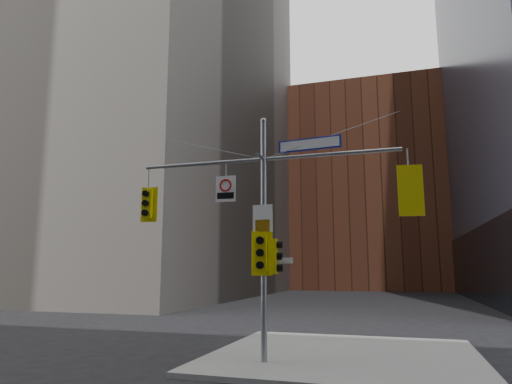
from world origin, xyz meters
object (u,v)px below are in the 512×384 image
Objects in this scene: traffic_light_west_arm at (147,204)px; regulatory_sign_arm at (226,188)px; traffic_light_pole_front at (261,253)px; signal_assembly at (264,211)px; traffic_light_pole_side at (275,256)px; traffic_light_east_arm at (410,191)px; street_sign_blade at (309,144)px.

regulatory_sign_arm is (2.71, -0.03, 0.38)m from traffic_light_west_arm.
traffic_light_pole_front is (3.92, -0.28, -1.62)m from traffic_light_west_arm.
regulatory_sign_arm is (-1.21, 0.25, 2.00)m from traffic_light_pole_front.
signal_assembly reaches higher than traffic_light_west_arm.
traffic_light_east_arm is at bearing -94.14° from traffic_light_pole_side.
signal_assembly is 4.15m from traffic_light_east_arm.
regulatory_sign_arm is at bearing -179.04° from signal_assembly.
regulatory_sign_arm is (-2.61, -0.02, -1.17)m from street_sign_blade.
traffic_light_east_arm is 0.73× the size of street_sign_blade.
traffic_light_pole_side is 1.26× the size of regulatory_sign_arm.
traffic_light_pole_front is at bearing -12.20° from regulatory_sign_arm.
traffic_light_pole_side is 3.44m from street_sign_blade.
traffic_light_east_arm is 1.08× the size of traffic_light_pole_front.
signal_assembly is 4.21× the size of street_sign_blade.
traffic_light_east_arm is at bearing -4.45° from traffic_light_pole_front.
traffic_light_pole_front is (-4.13, -0.27, -1.62)m from traffic_light_east_arm.
traffic_light_east_arm is 3.13m from street_sign_blade.
regulatory_sign_arm is (-1.53, -0.03, 2.09)m from traffic_light_pole_side.
regulatory_sign_arm reaches higher than traffic_light_pole_side.
signal_assembly is 1.37m from traffic_light_pole_side.
street_sign_blade is at bearing 0.14° from signal_assembly.
traffic_light_west_arm reaches higher than traffic_light_pole_side.
signal_assembly is at bearing 0.29° from regulatory_sign_arm.
traffic_light_pole_front is at bearing -12.45° from traffic_light_west_arm.
traffic_light_east_arm is at bearing 5.96° from street_sign_blade.
signal_assembly is 1.43m from regulatory_sign_arm.
traffic_light_east_arm is (4.13, 0.00, 0.38)m from signal_assembly.
street_sign_blade is (1.08, -0.01, 3.27)m from traffic_light_pole_side.
traffic_light_west_arm is 4.58m from traffic_light_pole_side.
traffic_light_east_arm is at bearing -0.45° from regulatory_sign_arm.
traffic_light_pole_front is at bearing 126.58° from traffic_light_pole_side.
traffic_light_pole_side is at bearing 0.46° from regulatory_sign_arm.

